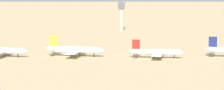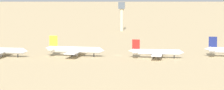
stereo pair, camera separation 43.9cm
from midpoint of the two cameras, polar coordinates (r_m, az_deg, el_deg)
ground at (r=342.64m, az=0.60°, el=-0.97°), size 4000.00×4000.00×0.00m
parked_jet_yellow_3 at (r=338.05m, az=-3.51°, el=-0.45°), size 34.31×29.19×11.35m
parked_jet_red_4 at (r=331.25m, az=4.16°, el=-0.68°), size 30.62×25.79×10.11m
control_tower at (r=487.22m, az=0.93°, el=2.96°), size 5.20×5.20×23.12m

